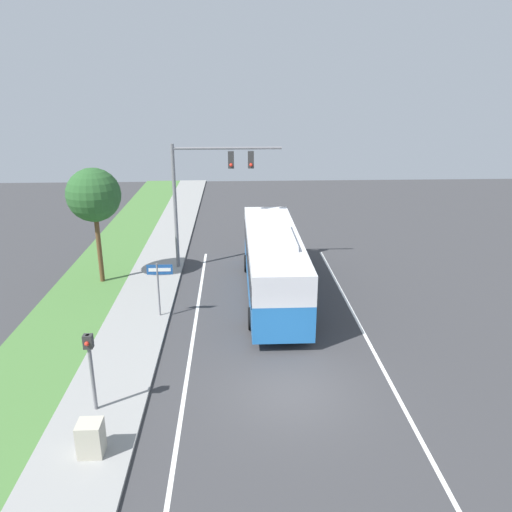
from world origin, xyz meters
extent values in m
plane|color=#38383A|center=(0.00, 0.00, 0.00)|extent=(80.00, 80.00, 0.00)
cube|color=gray|center=(-6.20, 0.00, 0.06)|extent=(2.80, 80.00, 0.12)
cube|color=#477538|center=(-9.40, 0.00, 0.05)|extent=(3.60, 80.00, 0.10)
cube|color=silver|center=(-3.60, 0.00, 0.00)|extent=(0.14, 30.00, 0.01)
cube|color=silver|center=(3.60, 0.00, 0.00)|extent=(0.14, 30.00, 0.01)
cube|color=#236BB7|center=(0.04, 8.33, 1.17)|extent=(2.46, 11.32, 1.53)
cube|color=silver|center=(0.04, 8.33, 2.57)|extent=(2.46, 11.32, 1.26)
cube|color=black|center=(0.04, 8.33, 2.14)|extent=(2.50, 10.42, 0.95)
cube|color=silver|center=(0.04, 7.48, 3.32)|extent=(1.72, 3.96, 0.24)
cylinder|color=black|center=(-1.14, 11.84, 0.48)|extent=(0.28, 0.96, 0.96)
cylinder|color=black|center=(1.22, 11.84, 0.48)|extent=(0.28, 0.96, 0.96)
cylinder|color=black|center=(-1.14, 4.82, 0.48)|extent=(0.28, 0.96, 0.96)
cylinder|color=black|center=(1.22, 4.82, 0.48)|extent=(0.28, 0.96, 0.96)
cylinder|color=slate|center=(-5.05, 12.55, 3.51)|extent=(0.20, 0.20, 7.01)
cylinder|color=slate|center=(-2.13, 12.55, 6.76)|extent=(5.84, 0.14, 0.14)
cube|color=#2D2D2D|center=(-1.94, 12.55, 6.14)|extent=(0.32, 0.28, 0.90)
sphere|color=red|center=(-1.94, 12.37, 5.90)|extent=(0.18, 0.18, 0.18)
cube|color=#2D2D2D|center=(-0.87, 12.55, 6.14)|extent=(0.32, 0.28, 0.90)
sphere|color=red|center=(-0.87, 12.37, 5.90)|extent=(0.18, 0.18, 0.18)
cylinder|color=slate|center=(-6.33, -0.75, 1.38)|extent=(0.12, 0.12, 2.76)
cube|color=#2D2D2D|center=(-6.33, -0.75, 2.54)|extent=(0.28, 0.24, 0.44)
sphere|color=red|center=(-6.33, -0.90, 2.54)|extent=(0.14, 0.14, 0.14)
cylinder|color=slate|center=(-5.22, 6.07, 1.29)|extent=(0.08, 0.08, 2.59)
cube|color=#19478C|center=(-5.10, 6.07, 2.31)|extent=(1.13, 0.03, 0.45)
cube|color=white|center=(-5.10, 6.05, 2.31)|extent=(0.96, 0.01, 0.16)
cube|color=#B7B29E|center=(-5.90, -2.82, 0.63)|extent=(0.68, 0.63, 1.01)
cylinder|color=brown|center=(-8.84, 10.47, 2.01)|extent=(0.24, 0.24, 3.82)
sphere|color=#285628|center=(-8.84, 10.47, 4.73)|extent=(2.71, 2.71, 2.71)
camera|label=1|loc=(-1.83, -14.50, 9.92)|focal=35.00mm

